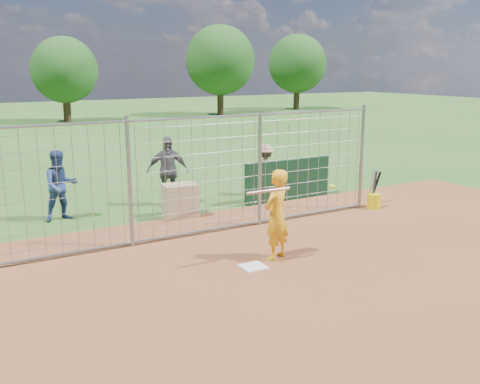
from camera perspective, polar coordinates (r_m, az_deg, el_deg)
ground at (r=9.86m, az=0.82°, el=-7.65°), size 100.00×100.00×0.00m
infield_dirt at (r=7.66m, az=12.74°, el=-14.39°), size 18.00×18.00×0.00m
home_plate at (r=9.69m, az=1.43°, el=-7.96°), size 0.43×0.43×0.02m
dugout_wall at (r=14.39m, az=5.14°, el=1.30°), size 2.60×0.20×1.10m
batter at (r=9.87m, az=3.90°, el=-2.45°), size 0.74×0.63×1.71m
bystander_a at (r=13.05m, az=-18.58°, el=0.65°), size 0.84×0.68×1.65m
bystander_b at (r=13.82m, az=-7.73°, el=2.22°), size 1.14×0.76×1.80m
bystander_c at (r=14.93m, az=2.70°, el=2.41°), size 0.99×0.67×1.42m
equipment_bin at (r=12.82m, az=-6.38°, el=-0.90°), size 0.87×0.66×0.80m
equipment_in_play at (r=9.53m, az=4.77°, el=0.25°), size 1.92×0.11×0.18m
bucket_with_bats at (r=13.93m, az=14.10°, el=-0.74°), size 0.34×0.38×0.97m
backstop_fence at (r=11.20m, az=-4.40°, el=1.59°), size 9.08×0.08×2.60m
tree_line at (r=36.88m, az=-18.13°, el=12.92°), size 44.66×6.72×6.48m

